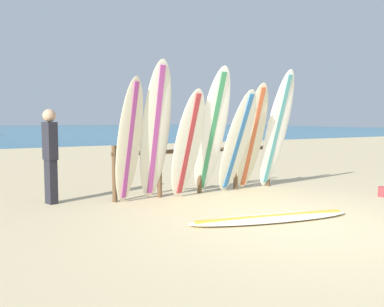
{
  "coord_description": "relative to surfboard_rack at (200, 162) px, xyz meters",
  "views": [
    {
      "loc": [
        -4.06,
        -4.08,
        1.47
      ],
      "look_at": [
        0.08,
        3.13,
        0.77
      ],
      "focal_mm": 38.35,
      "sensor_mm": 36.0,
      "label": 1
    }
  ],
  "objects": [
    {
      "name": "surfboard_leaning_center_left",
      "position": [
        -0.51,
        -0.44,
        0.37
      ],
      "size": [
        0.66,
        0.79,
        2.01
      ],
      "color": "white",
      "rests_on": "ground"
    },
    {
      "name": "surfboard_leaning_far_right",
      "position": [
        1.59,
        -0.43,
        0.59
      ],
      "size": [
        0.62,
        1.05,
        2.45
      ],
      "color": "white",
      "rests_on": "ground"
    },
    {
      "name": "surfboard_rack",
      "position": [
        0.0,
        0.0,
        0.0
      ],
      "size": [
        3.6,
        0.09,
        1.0
      ],
      "color": "brown",
      "rests_on": "ground"
    },
    {
      "name": "surfboard_leaning_right",
      "position": [
        1.04,
        -0.34,
        0.46
      ],
      "size": [
        0.58,
        0.87,
        2.18
      ],
      "color": "beige",
      "rests_on": "ground"
    },
    {
      "name": "surfboard_leaning_left",
      "position": [
        -1.08,
        -0.29,
        0.61
      ],
      "size": [
        0.56,
        0.8,
        2.49
      ],
      "color": "silver",
      "rests_on": "ground"
    },
    {
      "name": "surfboard_leaning_center",
      "position": [
        0.01,
        -0.42,
        0.57
      ],
      "size": [
        0.7,
        1.23,
        2.41
      ],
      "color": "white",
      "rests_on": "ground"
    },
    {
      "name": "surfboard_leaning_center_right",
      "position": [
        0.59,
        -0.43,
        0.39
      ],
      "size": [
        0.66,
        0.95,
        2.03
      ],
      "color": "white",
      "rests_on": "ground"
    },
    {
      "name": "sand_bucket",
      "position": [
        2.82,
        -2.06,
        -0.54
      ],
      "size": [
        0.17,
        0.17,
        0.19
      ],
      "primitive_type": "cylinder",
      "color": "#B73338",
      "rests_on": "ground"
    },
    {
      "name": "surfboard_lying_on_sand",
      "position": [
        -0.23,
        -2.41,
        -0.59
      ],
      "size": [
        2.58,
        1.03,
        0.08
      ],
      "color": "silver",
      "rests_on": "ground"
    },
    {
      "name": "surfboard_leaning_far_left",
      "position": [
        -1.59,
        -0.32,
        0.46
      ],
      "size": [
        0.57,
        0.66,
        2.18
      ],
      "color": "beige",
      "rests_on": "ground"
    },
    {
      "name": "beachgoer_standing",
      "position": [
        -2.76,
        0.41,
        0.27
      ],
      "size": [
        0.23,
        0.3,
        1.64
      ],
      "color": "#26262D",
      "rests_on": "ground"
    },
    {
      "name": "ground_plane",
      "position": [
        -0.08,
        -2.83,
        -0.63
      ],
      "size": [
        120.0,
        120.0,
        0.0
      ],
      "primitive_type": "plane",
      "color": "#D3BC8C"
    }
  ]
}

